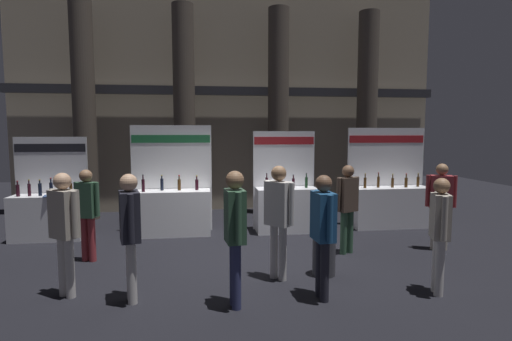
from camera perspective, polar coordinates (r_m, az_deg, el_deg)
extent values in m
plane|color=black|center=(7.55, -1.34, -12.29)|extent=(24.64, 24.64, 0.00)
cube|color=tan|center=(11.92, -3.82, 9.72)|extent=(12.32, 0.25, 6.36)
cube|color=#2D2D33|center=(11.65, -3.73, 11.39)|extent=(12.32, 0.20, 0.24)
cylinder|color=#51473D|center=(11.37, -23.57, 7.77)|extent=(0.58, 0.58, 5.69)
cylinder|color=#51473D|center=(10.94, -10.32, 8.24)|extent=(0.58, 0.58, 5.69)
cylinder|color=#51473D|center=(11.12, 3.24, 8.28)|extent=(0.58, 0.58, 5.69)
cylinder|color=#51473D|center=(11.87, 15.72, 7.91)|extent=(0.58, 0.58, 5.69)
cube|color=white|center=(9.67, -27.85, -6.01)|extent=(1.45, 0.60, 0.97)
cube|color=white|center=(9.89, -27.33, -2.09)|extent=(1.53, 0.04, 2.21)
cube|color=black|center=(9.80, -27.61, 2.91)|extent=(1.48, 0.01, 0.18)
cylinder|color=black|center=(9.70, -31.18, -2.50)|extent=(0.07, 0.07, 0.25)
cylinder|color=black|center=(9.68, -31.23, -1.57)|extent=(0.03, 0.03, 0.06)
cylinder|color=red|center=(9.67, -31.24, -1.33)|extent=(0.03, 0.03, 0.02)
cylinder|color=black|center=(9.63, -29.95, -2.45)|extent=(0.06, 0.06, 0.26)
cylinder|color=black|center=(9.61, -29.99, -1.45)|extent=(0.03, 0.03, 0.08)
cylinder|color=gold|center=(9.61, -30.01, -1.17)|extent=(0.03, 0.03, 0.02)
cylinder|color=black|center=(9.56, -28.75, -2.44)|extent=(0.07, 0.07, 0.27)
cylinder|color=black|center=(9.54, -28.80, -1.45)|extent=(0.03, 0.03, 0.07)
cylinder|color=gold|center=(9.54, -28.81, -1.19)|extent=(0.03, 0.03, 0.02)
cylinder|color=black|center=(9.52, -27.49, -2.39)|extent=(0.07, 0.07, 0.27)
cylinder|color=black|center=(9.49, -27.54, -1.30)|extent=(0.03, 0.03, 0.09)
cylinder|color=red|center=(9.49, -27.56, -0.98)|extent=(0.03, 0.03, 0.02)
cylinder|color=black|center=(9.49, -26.21, -2.34)|extent=(0.07, 0.07, 0.28)
cylinder|color=black|center=(9.47, -26.25, -1.28)|extent=(0.03, 0.03, 0.07)
cylinder|color=red|center=(9.46, -26.26, -1.00)|extent=(0.03, 0.03, 0.02)
cylinder|color=#472D14|center=(9.31, -25.19, -2.47)|extent=(0.06, 0.06, 0.27)
cylinder|color=#472D14|center=(9.29, -25.23, -1.39)|extent=(0.03, 0.03, 0.09)
cylinder|color=gold|center=(9.29, -25.24, -1.08)|extent=(0.03, 0.03, 0.02)
cube|color=#334772|center=(9.37, -27.56, -3.28)|extent=(0.32, 0.33, 0.02)
cube|color=white|center=(9.13, -12.11, -6.00)|extent=(1.74, 0.60, 1.01)
cube|color=white|center=(9.35, -12.04, -1.18)|extent=(1.83, 0.04, 2.47)
cube|color=#1E6638|center=(9.27, -12.16, 4.49)|extent=(1.77, 0.01, 0.18)
cylinder|color=black|center=(9.00, -15.99, -2.11)|extent=(0.07, 0.07, 0.27)
cylinder|color=black|center=(8.98, -16.02, -0.96)|extent=(0.03, 0.03, 0.09)
cylinder|color=black|center=(8.97, -16.03, -0.63)|extent=(0.03, 0.03, 0.02)
cylinder|color=black|center=(9.12, -13.44, -1.98)|extent=(0.07, 0.07, 0.26)
cylinder|color=black|center=(9.10, -13.46, -0.96)|extent=(0.03, 0.03, 0.06)
cylinder|color=gold|center=(9.10, -13.47, -0.71)|extent=(0.03, 0.03, 0.02)
cylinder|color=#472D14|center=(9.05, -11.03, -2.05)|extent=(0.07, 0.07, 0.25)
cylinder|color=#472D14|center=(9.03, -11.05, -1.01)|extent=(0.03, 0.03, 0.08)
cylinder|color=red|center=(9.02, -11.06, -0.70)|extent=(0.03, 0.03, 0.02)
cylinder|color=black|center=(9.05, -8.55, -2.04)|extent=(0.08, 0.08, 0.24)
cylinder|color=black|center=(9.03, -8.57, -1.06)|extent=(0.03, 0.03, 0.08)
cylinder|color=gold|center=(9.02, -8.57, -0.76)|extent=(0.03, 0.03, 0.02)
cube|color=white|center=(9.24, 4.43, -5.70)|extent=(1.41, 0.60, 1.03)
cube|color=white|center=(9.47, 4.04, -1.40)|extent=(1.48, 0.04, 2.34)
cube|color=maroon|center=(9.38, 4.10, 4.32)|extent=(1.43, 0.01, 0.18)
cylinder|color=black|center=(9.07, 1.56, -1.82)|extent=(0.06, 0.06, 0.25)
cylinder|color=black|center=(9.05, 1.56, -0.76)|extent=(0.03, 0.03, 0.09)
cylinder|color=black|center=(9.05, 1.56, -0.43)|extent=(0.03, 0.03, 0.02)
cylinder|color=black|center=(9.16, 3.47, -1.75)|extent=(0.07, 0.07, 0.25)
cylinder|color=black|center=(9.14, 3.48, -0.71)|extent=(0.03, 0.03, 0.08)
cylinder|color=black|center=(9.14, 3.48, -0.39)|extent=(0.03, 0.03, 0.02)
cylinder|color=black|center=(9.15, 5.41, -1.85)|extent=(0.07, 0.07, 0.23)
cylinder|color=black|center=(9.13, 5.42, -0.93)|extent=(0.03, 0.03, 0.07)
cylinder|color=black|center=(9.13, 5.43, -0.65)|extent=(0.03, 0.03, 0.02)
cylinder|color=#19381E|center=(9.24, 7.28, -1.73)|extent=(0.07, 0.07, 0.25)
cylinder|color=#19381E|center=(9.22, 7.30, -0.73)|extent=(0.03, 0.03, 0.08)
cylinder|color=black|center=(9.21, 7.30, -0.43)|extent=(0.03, 0.03, 0.02)
cube|color=white|center=(10.21, 18.88, -5.03)|extent=(1.89, 0.60, 0.98)
cube|color=white|center=(10.41, 18.18, -0.81)|extent=(1.98, 0.04, 2.42)
cube|color=maroon|center=(10.33, 18.39, 4.33)|extent=(1.93, 0.01, 0.18)
cylinder|color=#472D14|center=(9.79, 15.48, -1.73)|extent=(0.07, 0.07, 0.25)
cylinder|color=#472D14|center=(9.77, 15.51, -0.75)|extent=(0.03, 0.03, 0.09)
cylinder|color=gold|center=(9.76, 15.52, -0.45)|extent=(0.03, 0.03, 0.02)
cylinder|color=#472D14|center=(9.98, 17.26, -1.61)|extent=(0.06, 0.06, 0.26)
cylinder|color=#472D14|center=(9.96, 17.29, -0.62)|extent=(0.03, 0.03, 0.08)
cylinder|color=red|center=(9.96, 17.30, -0.33)|extent=(0.03, 0.03, 0.02)
cylinder|color=#472D14|center=(10.10, 19.12, -1.69)|extent=(0.06, 0.06, 0.23)
cylinder|color=#472D14|center=(10.08, 19.15, -0.80)|extent=(0.03, 0.03, 0.09)
cylinder|color=gold|center=(10.07, 19.16, -0.50)|extent=(0.03, 0.03, 0.02)
cylinder|color=#472D14|center=(10.24, 20.87, -1.64)|extent=(0.07, 0.07, 0.23)
cylinder|color=#472D14|center=(10.22, 20.90, -0.75)|extent=(0.03, 0.03, 0.09)
cylinder|color=red|center=(10.21, 20.91, -0.46)|extent=(0.03, 0.03, 0.02)
cylinder|color=#472D14|center=(10.46, 22.36, -1.52)|extent=(0.07, 0.07, 0.24)
cylinder|color=#472D14|center=(10.44, 22.39, -0.65)|extent=(0.03, 0.03, 0.08)
cylinder|color=gold|center=(10.44, 22.40, -0.40)|extent=(0.03, 0.03, 0.02)
cylinder|color=#38383D|center=(6.64, 9.78, -12.24)|extent=(0.37, 0.37, 0.59)
torus|color=black|center=(6.55, 9.83, -9.68)|extent=(0.37, 0.37, 0.02)
cylinder|color=#33563D|center=(7.87, 13.43, -8.60)|extent=(0.12, 0.12, 0.82)
cylinder|color=#33563D|center=(7.75, 12.53, -8.80)|extent=(0.12, 0.12, 0.82)
cube|color=#47382D|center=(7.67, 13.10, -3.38)|extent=(0.43, 0.35, 0.65)
sphere|color=brown|center=(7.61, 13.18, -0.09)|extent=(0.23, 0.23, 0.23)
cylinder|color=#47382D|center=(7.83, 14.31, -3.10)|extent=(0.08, 0.08, 0.62)
cylinder|color=#47382D|center=(7.50, 11.85, -3.42)|extent=(0.08, 0.08, 0.62)
cylinder|color=silver|center=(6.43, 24.65, -12.24)|extent=(0.12, 0.12, 0.81)
cylinder|color=silver|center=(6.29, 24.99, -12.67)|extent=(0.12, 0.12, 0.81)
cube|color=#ADA393|center=(6.18, 25.09, -6.04)|extent=(0.32, 0.39, 0.64)
sphere|color=#8C6647|center=(6.11, 25.26, -2.02)|extent=(0.22, 0.22, 0.22)
cylinder|color=#ADA393|center=(6.38, 24.64, -5.52)|extent=(0.08, 0.08, 0.61)
cylinder|color=#ADA393|center=(5.98, 25.59, -6.29)|extent=(0.08, 0.08, 0.61)
cylinder|color=#ADA393|center=(8.66, 25.60, -7.69)|extent=(0.12, 0.12, 0.82)
cylinder|color=#ADA393|center=(8.63, 24.36, -7.68)|extent=(0.12, 0.12, 0.82)
cube|color=maroon|center=(8.51, 25.19, -2.84)|extent=(0.46, 0.38, 0.65)
sphere|color=#8C6647|center=(8.46, 25.31, 0.15)|extent=(0.23, 0.23, 0.23)
cylinder|color=maroon|center=(8.56, 26.79, -2.75)|extent=(0.08, 0.08, 0.62)
cylinder|color=maroon|center=(8.47, 23.58, -2.70)|extent=(0.08, 0.08, 0.62)
cylinder|color=silver|center=(6.29, 3.87, -11.84)|extent=(0.12, 0.12, 0.87)
cylinder|color=silver|center=(6.39, 2.62, -11.56)|extent=(0.12, 0.12, 0.87)
cube|color=silver|center=(6.16, 3.28, -4.76)|extent=(0.44, 0.45, 0.69)
sphere|color=#8C6647|center=(6.09, 3.31, -0.41)|extent=(0.24, 0.24, 0.24)
cylinder|color=silver|center=(6.01, 5.16, -4.86)|extent=(0.08, 0.08, 0.65)
cylinder|color=silver|center=(6.30, 1.50, -4.36)|extent=(0.08, 0.08, 0.65)
cylinder|color=#23232D|center=(5.78, 9.23, -13.65)|extent=(0.12, 0.12, 0.84)
cylinder|color=#23232D|center=(5.63, 9.89, -14.22)|extent=(0.12, 0.12, 0.84)
cube|color=navy|center=(5.50, 9.68, -6.54)|extent=(0.27, 0.42, 0.66)
sphere|color=brown|center=(5.43, 9.76, -1.85)|extent=(0.23, 0.23, 0.23)
cylinder|color=navy|center=(5.72, 8.79, -5.88)|extent=(0.08, 0.08, 0.63)
cylinder|color=navy|center=(5.28, 10.65, -6.89)|extent=(0.08, 0.08, 0.63)
cylinder|color=silver|center=(5.88, -17.63, -13.45)|extent=(0.12, 0.12, 0.85)
cylinder|color=silver|center=(5.73, -17.50, -13.98)|extent=(0.12, 0.12, 0.85)
cube|color=#23232D|center=(5.60, -17.80, -6.33)|extent=(0.34, 0.45, 0.67)
sphere|color=tan|center=(5.53, -17.94, -1.66)|extent=(0.23, 0.23, 0.23)
cylinder|color=#23232D|center=(5.84, -17.98, -5.69)|extent=(0.08, 0.08, 0.64)
cylinder|color=#23232D|center=(5.36, -17.61, -6.67)|extent=(0.08, 0.08, 0.64)
cylinder|color=silver|center=(6.24, -25.30, -12.63)|extent=(0.12, 0.12, 0.85)
cylinder|color=silver|center=(6.36, -26.13, -12.32)|extent=(0.12, 0.12, 0.85)
cube|color=#ADA393|center=(6.11, -26.02, -5.67)|extent=(0.44, 0.41, 0.67)
sphere|color=tan|center=(6.04, -26.21, -1.39)|extent=(0.23, 0.23, 0.23)
cylinder|color=#ADA393|center=(5.92, -24.73, -5.79)|extent=(0.08, 0.08, 0.64)
cylinder|color=#ADA393|center=(6.30, -27.25, -5.24)|extent=(0.08, 0.08, 0.64)
cylinder|color=navy|center=(5.46, -3.17, -14.55)|extent=(0.12, 0.12, 0.88)
cylinder|color=navy|center=(5.33, -2.85, -15.07)|extent=(0.12, 0.12, 0.88)
cube|color=#33563D|center=(5.17, -3.06, -6.61)|extent=(0.28, 0.38, 0.70)
sphere|color=#8C6647|center=(5.09, -3.08, -1.39)|extent=(0.24, 0.24, 0.24)
cylinder|color=#33563D|center=(5.38, -3.53, -5.95)|extent=(0.08, 0.08, 0.66)
cylinder|color=#33563D|center=(4.96, -2.54, -6.94)|extent=(0.08, 0.08, 0.66)
cylinder|color=maroon|center=(7.75, -22.61, -9.18)|extent=(0.12, 0.12, 0.80)
cylinder|color=maroon|center=(7.83, -23.50, -9.07)|extent=(0.12, 0.12, 0.80)
cube|color=#33563D|center=(7.64, -23.26, -3.92)|extent=(0.36, 0.29, 0.63)
sphere|color=#8C6647|center=(7.59, -23.39, -0.70)|extent=(0.22, 0.22, 0.22)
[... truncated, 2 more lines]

